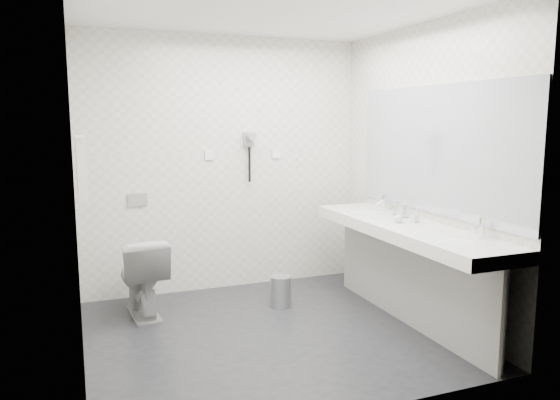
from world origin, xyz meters
name	(u,v)px	position (x,y,z in m)	size (l,w,h in m)	color
floor	(269,333)	(0.00, 0.00, 0.00)	(2.80, 2.80, 0.00)	#222227
ceiling	(268,9)	(0.00, 0.00, 2.50)	(2.80, 2.80, 0.00)	white
wall_back	(224,165)	(0.00, 1.30, 1.25)	(2.80, 2.80, 0.00)	silver
wall_front	(350,202)	(0.00, -1.30, 1.25)	(2.80, 2.80, 0.00)	silver
wall_left	(74,186)	(-1.40, 0.00, 1.25)	(2.60, 2.60, 0.00)	silver
wall_right	(421,172)	(1.40, 0.00, 1.25)	(2.60, 2.60, 0.00)	silver
vanity_counter	(406,230)	(1.12, -0.20, 0.80)	(0.55, 2.20, 0.10)	white
vanity_panel	(407,279)	(1.15, -0.20, 0.38)	(0.03, 2.15, 0.75)	gray
vanity_post_near	(502,322)	(1.18, -1.24, 0.38)	(0.06, 0.06, 0.75)	silver
vanity_post_far	(350,251)	(1.18, 0.84, 0.38)	(0.06, 0.06, 0.75)	silver
mirror	(436,150)	(1.39, -0.20, 1.45)	(0.02, 2.20, 1.05)	#B2BCC6
basin_near	(459,242)	(1.12, -0.85, 0.83)	(0.40, 0.31, 0.05)	white
basin_far	(366,213)	(1.12, 0.45, 0.83)	(0.40, 0.31, 0.05)	white
faucet_near	(482,228)	(1.32, -0.85, 0.92)	(0.04, 0.04, 0.15)	silver
faucet_far	(384,202)	(1.32, 0.45, 0.92)	(0.04, 0.04, 0.15)	silver
soap_bottle_a	(414,217)	(1.20, -0.19, 0.90)	(0.04, 0.04, 0.09)	white
soap_bottle_b	(398,217)	(1.09, -0.14, 0.90)	(0.08, 0.08, 0.10)	white
soap_bottle_c	(417,215)	(1.24, -0.18, 0.91)	(0.05, 0.05, 0.12)	white
glass_left	(406,212)	(1.28, 0.04, 0.90)	(0.06, 0.06, 0.10)	silver
glass_right	(396,208)	(1.29, 0.20, 0.91)	(0.06, 0.06, 0.11)	silver
toilet	(142,276)	(-0.89, 0.80, 0.35)	(0.39, 0.68, 0.69)	white
flush_plate	(137,200)	(-0.85, 1.29, 0.95)	(0.18, 0.02, 0.12)	#B2B5BA
pedal_bin	(281,292)	(0.31, 0.55, 0.13)	(0.19, 0.19, 0.27)	#B2B5BA
bin_lid	(281,277)	(0.31, 0.55, 0.28)	(0.19, 0.19, 0.01)	#B2B5BA
towel_rail	(78,139)	(-1.35, 0.55, 1.55)	(0.02, 0.02, 0.62)	silver
towel_near	(82,169)	(-1.34, 0.41, 1.33)	(0.07, 0.24, 0.48)	white
towel_far	(81,166)	(-1.34, 0.69, 1.33)	(0.07, 0.24, 0.48)	white
dryer_cradle	(249,139)	(0.25, 1.27, 1.50)	(0.10, 0.04, 0.14)	gray
dryer_barrel	(251,136)	(0.25, 1.20, 1.53)	(0.08, 0.08, 0.14)	gray
dryer_cord	(250,164)	(0.25, 1.26, 1.25)	(0.02, 0.02, 0.35)	black
switch_plate_a	(209,155)	(-0.15, 1.29, 1.35)	(0.09, 0.02, 0.09)	white
switch_plate_b	(276,154)	(0.55, 1.29, 1.35)	(0.09, 0.02, 0.09)	white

